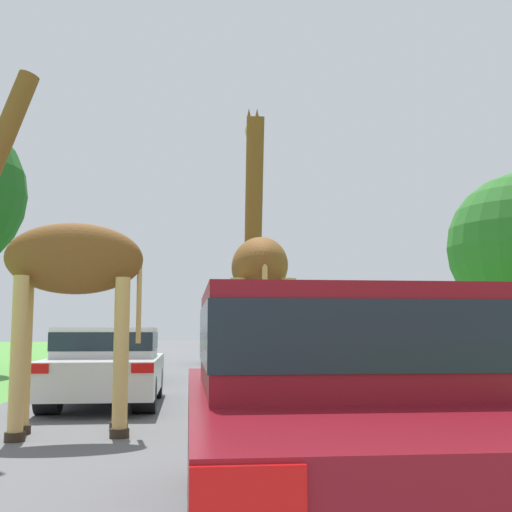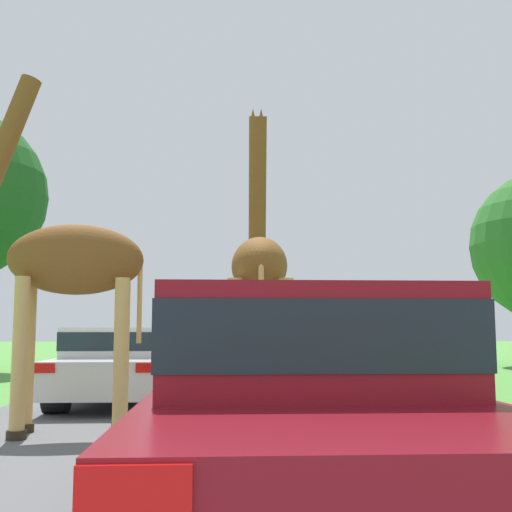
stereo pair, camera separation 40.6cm
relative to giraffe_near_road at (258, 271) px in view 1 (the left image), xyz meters
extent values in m
cube|color=#5B5B5E|center=(-0.30, 20.92, -2.13)|extent=(8.03, 120.00, 0.00)
cylinder|color=tan|center=(-0.30, 0.56, -1.15)|extent=(0.19, 0.19, 1.97)
cylinder|color=#2D2319|center=(-0.30, 0.56, -2.08)|extent=(0.24, 0.24, 0.11)
cylinder|color=tan|center=(0.34, 0.54, -1.15)|extent=(0.19, 0.19, 1.97)
cylinder|color=#2D2319|center=(0.34, 0.54, -2.08)|extent=(0.24, 0.24, 0.11)
cylinder|color=tan|center=(-0.35, -0.83, -1.15)|extent=(0.19, 0.19, 1.97)
cylinder|color=#2D2319|center=(-0.35, -0.83, -2.08)|extent=(0.24, 0.24, 0.11)
cylinder|color=tan|center=(0.29, -0.85, -1.15)|extent=(0.19, 0.19, 1.97)
cylinder|color=#2D2319|center=(0.29, -0.85, -2.08)|extent=(0.24, 0.24, 0.11)
ellipsoid|color=brown|center=(-0.01, -0.15, 0.04)|extent=(0.83, 2.02, 0.77)
cylinder|color=brown|center=(0.04, 0.95, 1.33)|extent=(0.31, 0.97, 2.24)
ellipsoid|color=tan|center=(0.05, 1.41, 2.45)|extent=(0.26, 0.57, 0.30)
cylinder|color=tan|center=(-0.04, -1.09, -0.50)|extent=(0.07, 0.07, 1.08)
cone|color=brown|center=(-0.02, 1.25, 2.68)|extent=(0.07, 0.07, 0.16)
cone|color=brown|center=(0.11, 1.24, 2.68)|extent=(0.07, 0.07, 0.16)
cylinder|color=tan|center=(-3.01, -0.60, -1.14)|extent=(0.19, 0.19, 2.00)
cylinder|color=#2D2319|center=(-3.01, -0.60, -2.08)|extent=(0.24, 0.24, 0.11)
cylinder|color=tan|center=(-3.07, -0.03, -1.14)|extent=(0.19, 0.19, 2.00)
cylinder|color=#2D2319|center=(-3.07, -0.03, -2.08)|extent=(0.24, 0.24, 0.11)
cylinder|color=tan|center=(-1.79, -0.45, -1.14)|extent=(0.19, 0.19, 2.00)
cylinder|color=#2D2319|center=(-1.79, -0.45, -2.08)|extent=(0.24, 0.24, 0.11)
cylinder|color=tan|center=(-1.86, 0.12, -1.14)|extent=(0.19, 0.19, 2.00)
cylinder|color=#2D2319|center=(-1.86, 0.12, -2.08)|extent=(0.24, 0.24, 0.11)
ellipsoid|color=brown|center=(-2.43, -0.24, 0.12)|extent=(1.82, 0.88, 0.93)
cylinder|color=tan|center=(-1.60, -0.14, -0.43)|extent=(0.07, 0.07, 1.10)
cube|color=maroon|center=(-0.03, -4.72, -1.52)|extent=(1.82, 4.33, 0.70)
cube|color=maroon|center=(-0.03, -4.72, -0.87)|extent=(1.64, 1.95, 0.60)
cube|color=#19232D|center=(-0.03, -4.72, -0.84)|extent=(1.66, 1.97, 0.36)
cube|color=red|center=(-0.78, -6.90, -1.27)|extent=(0.33, 0.03, 0.17)
cylinder|color=black|center=(-0.76, -3.43, -1.82)|extent=(0.36, 0.63, 0.63)
cylinder|color=black|center=(0.70, -3.43, -1.82)|extent=(0.36, 0.63, 0.63)
cube|color=#144C28|center=(0.68, 17.50, -1.58)|extent=(1.97, 4.06, 0.55)
cube|color=#144C28|center=(0.68, 17.50, -1.03)|extent=(1.77, 1.83, 0.54)
cube|color=#19232D|center=(0.68, 17.50, -1.01)|extent=(1.79, 1.84, 0.33)
cube|color=red|center=(-0.13, 15.46, -1.38)|extent=(0.35, 0.03, 0.13)
cube|color=red|center=(1.49, 15.46, -1.38)|extent=(0.35, 0.03, 0.13)
cylinder|color=black|center=(-0.11, 18.72, -1.80)|extent=(0.39, 0.67, 0.67)
cylinder|color=black|center=(1.47, 18.72, -1.80)|extent=(0.39, 0.67, 0.67)
cylinder|color=black|center=(-0.11, 16.29, -1.80)|extent=(0.39, 0.67, 0.67)
cylinder|color=black|center=(1.47, 16.29, -1.80)|extent=(0.39, 0.67, 0.67)
cube|color=black|center=(-2.95, 8.30, -1.59)|extent=(1.91, 4.09, 0.59)
cube|color=black|center=(-2.95, 8.30, -1.09)|extent=(1.72, 1.84, 0.42)
cube|color=#19232D|center=(-2.95, 8.30, -1.07)|extent=(1.74, 1.86, 0.25)
cube|color=red|center=(-3.73, 6.25, -1.38)|extent=(0.34, 0.03, 0.14)
cube|color=red|center=(-2.17, 6.25, -1.38)|extent=(0.34, 0.03, 0.14)
cylinder|color=black|center=(-3.71, 9.53, -1.84)|extent=(0.38, 0.59, 0.59)
cylinder|color=black|center=(-2.19, 9.53, -1.84)|extent=(0.38, 0.59, 0.59)
cylinder|color=black|center=(-3.71, 7.08, -1.84)|extent=(0.38, 0.59, 0.59)
cylinder|color=black|center=(-2.19, 7.08, -1.84)|extent=(0.38, 0.59, 0.59)
cube|color=gray|center=(2.74, 8.35, -1.50)|extent=(1.72, 4.72, 0.68)
cube|color=gray|center=(2.74, 8.35, -0.87)|extent=(1.55, 2.13, 0.58)
cube|color=#19232D|center=(2.74, 8.35, -0.84)|extent=(1.56, 2.15, 0.35)
cube|color=red|center=(2.03, 5.98, -1.26)|extent=(0.31, 0.03, 0.16)
cube|color=red|center=(3.44, 5.98, -1.26)|extent=(0.31, 0.03, 0.16)
cylinder|color=black|center=(2.05, 9.77, -1.79)|extent=(0.34, 0.70, 0.70)
cylinder|color=black|center=(3.42, 9.77, -1.79)|extent=(0.34, 0.70, 0.70)
cylinder|color=black|center=(2.05, 6.93, -1.79)|extent=(0.34, 0.70, 0.70)
cylinder|color=black|center=(3.42, 6.93, -1.79)|extent=(0.34, 0.70, 0.70)
cube|color=silver|center=(-2.40, 3.07, -1.59)|extent=(1.88, 3.92, 0.60)
cube|color=silver|center=(-2.40, 3.07, -1.02)|extent=(1.69, 1.76, 0.52)
cube|color=#19232D|center=(-2.40, 3.07, -1.00)|extent=(1.71, 1.78, 0.31)
cube|color=red|center=(-3.16, 1.11, -1.37)|extent=(0.34, 0.03, 0.14)
cube|color=red|center=(-1.63, 1.11, -1.37)|extent=(0.34, 0.03, 0.14)
cylinder|color=black|center=(-3.15, 4.25, -1.84)|extent=(0.38, 0.59, 0.59)
cylinder|color=black|center=(-1.65, 4.25, -1.84)|extent=(0.38, 0.59, 0.59)
cylinder|color=black|center=(-3.15, 1.90, -1.84)|extent=(0.38, 0.59, 0.59)
cylinder|color=black|center=(-1.65, 1.90, -1.84)|extent=(0.38, 0.59, 0.59)
camera|label=1|loc=(-0.95, -8.73, -0.81)|focal=45.00mm
camera|label=2|loc=(-0.54, -8.76, -0.81)|focal=45.00mm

